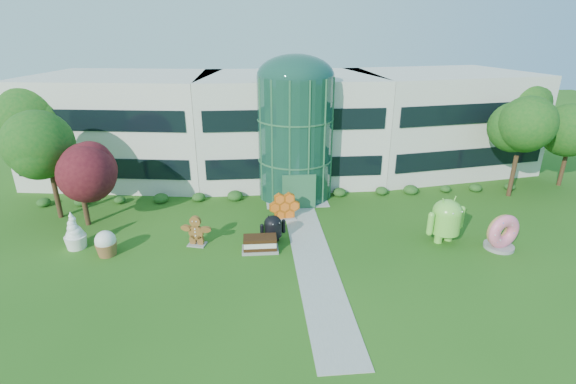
{
  "coord_description": "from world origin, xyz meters",
  "views": [
    {
      "loc": [
        -3.59,
        -20.87,
        13.29
      ],
      "look_at": [
        -1.13,
        6.0,
        2.6
      ],
      "focal_mm": 26.0,
      "sensor_mm": 36.0,
      "label": 1
    }
  ],
  "objects_px": {
    "android_green": "(446,217)",
    "gingerbread": "(196,231)",
    "donut": "(502,231)",
    "android_black": "(273,227)"
  },
  "relations": [
    {
      "from": "android_black",
      "to": "gingerbread",
      "type": "bearing_deg",
      "value": 159.58
    },
    {
      "from": "android_green",
      "to": "gingerbread",
      "type": "height_order",
      "value": "android_green"
    },
    {
      "from": "android_green",
      "to": "android_black",
      "type": "xyz_separation_m",
      "value": [
        -11.3,
        1.03,
        -0.66
      ]
    },
    {
      "from": "android_black",
      "to": "donut",
      "type": "distance_m",
      "value": 14.65
    },
    {
      "from": "android_black",
      "to": "donut",
      "type": "bearing_deg",
      "value": -30.22
    },
    {
      "from": "donut",
      "to": "gingerbread",
      "type": "height_order",
      "value": "donut"
    },
    {
      "from": "android_green",
      "to": "donut",
      "type": "relative_size",
      "value": 1.44
    },
    {
      "from": "android_black",
      "to": "gingerbread",
      "type": "relative_size",
      "value": 0.95
    },
    {
      "from": "gingerbread",
      "to": "android_black",
      "type": "bearing_deg",
      "value": 16.37
    },
    {
      "from": "android_green",
      "to": "gingerbread",
      "type": "bearing_deg",
      "value": 159.23
    }
  ]
}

